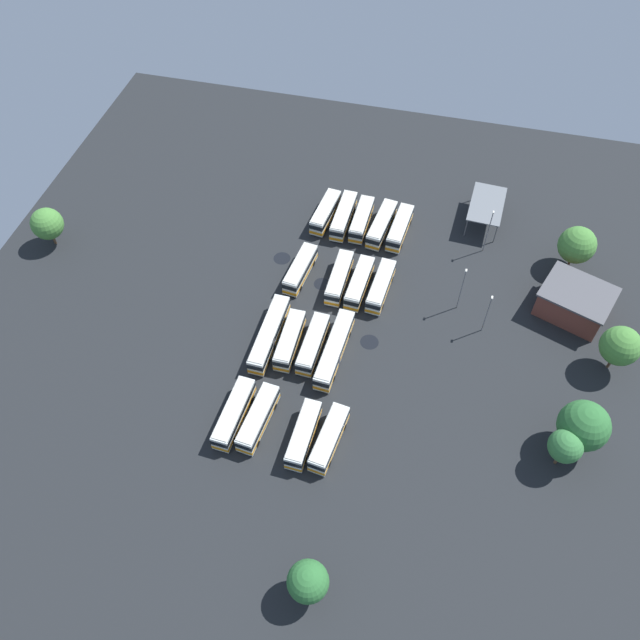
% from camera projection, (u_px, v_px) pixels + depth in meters
% --- Properties ---
extents(ground_plane, '(122.07, 122.07, 0.00)m').
position_uv_depth(ground_plane, '(326.00, 317.00, 107.15)').
color(ground_plane, black).
extents(bus_row0_slot0, '(10.39, 3.92, 3.36)m').
position_uv_depth(bus_row0_slot0, '(329.00, 438.00, 91.35)').
color(bus_row0_slot0, silver).
rests_on(bus_row0_slot0, ground_plane).
extents(bus_row0_slot1, '(10.27, 2.99, 3.36)m').
position_uv_depth(bus_row0_slot1, '(303.00, 435.00, 91.72)').
color(bus_row0_slot1, silver).
rests_on(bus_row0_slot1, ground_plane).
extents(bus_row0_slot3, '(10.71, 3.70, 3.36)m').
position_uv_depth(bus_row0_slot3, '(258.00, 418.00, 93.36)').
color(bus_row0_slot3, silver).
rests_on(bus_row0_slot3, ground_plane).
extents(bus_row0_slot4, '(11.24, 3.27, 3.36)m').
position_uv_depth(bus_row0_slot4, '(234.00, 413.00, 93.84)').
color(bus_row0_slot4, silver).
rests_on(bus_row0_slot4, ground_plane).
extents(bus_row1_slot1, '(14.40, 3.53, 3.36)m').
position_uv_depth(bus_row1_slot1, '(334.00, 350.00, 100.83)').
color(bus_row1_slot1, silver).
rests_on(bus_row1_slot1, ground_plane).
extents(bus_row1_slot2, '(10.75, 3.02, 3.36)m').
position_uv_depth(bus_row1_slot2, '(313.00, 344.00, 101.53)').
color(bus_row1_slot2, silver).
rests_on(bus_row1_slot2, ground_plane).
extents(bus_row1_slot3, '(10.46, 2.66, 3.36)m').
position_uv_depth(bus_row1_slot3, '(290.00, 340.00, 102.00)').
color(bus_row1_slot3, silver).
rests_on(bus_row1_slot3, ground_plane).
extents(bus_row1_slot4, '(14.33, 2.97, 3.36)m').
position_uv_depth(bus_row1_slot4, '(269.00, 334.00, 102.72)').
color(bus_row1_slot4, silver).
rests_on(bus_row1_slot4, ground_plane).
extents(bus_row2_slot0, '(10.61, 3.45, 3.36)m').
position_uv_depth(bus_row2_slot0, '(381.00, 286.00, 108.96)').
color(bus_row2_slot0, silver).
rests_on(bus_row2_slot0, ground_plane).
extents(bus_row2_slot1, '(10.64, 3.29, 3.36)m').
position_uv_depth(bus_row2_slot1, '(359.00, 283.00, 109.43)').
color(bus_row2_slot1, silver).
rests_on(bus_row2_slot1, ground_plane).
extents(bus_row2_slot2, '(10.70, 2.82, 3.36)m').
position_uv_depth(bus_row2_slot2, '(339.00, 278.00, 110.16)').
color(bus_row2_slot2, silver).
rests_on(bus_row2_slot2, ground_plane).
extents(bus_row2_slot4, '(10.44, 3.79, 3.36)m').
position_uv_depth(bus_row2_slot4, '(300.00, 269.00, 111.38)').
color(bus_row2_slot4, silver).
rests_on(bus_row2_slot4, ground_plane).
extents(bus_row3_slot0, '(10.48, 3.55, 3.36)m').
position_uv_depth(bus_row3_slot0, '(400.00, 228.00, 117.68)').
color(bus_row3_slot0, silver).
rests_on(bus_row3_slot0, ground_plane).
extents(bus_row3_slot1, '(11.21, 4.01, 3.36)m').
position_uv_depth(bus_row3_slot1, '(382.00, 224.00, 118.24)').
color(bus_row3_slot1, silver).
rests_on(bus_row3_slot1, ground_plane).
extents(bus_row3_slot2, '(10.23, 2.86, 3.36)m').
position_uv_depth(bus_row3_slot2, '(362.00, 219.00, 119.05)').
color(bus_row3_slot2, silver).
rests_on(bus_row3_slot2, ground_plane).
extents(bus_row3_slot3, '(11.17, 2.92, 3.36)m').
position_uv_depth(bus_row3_slot3, '(344.00, 216.00, 119.63)').
color(bus_row3_slot3, silver).
rests_on(bus_row3_slot3, ground_plane).
extents(bus_row3_slot4, '(10.45, 3.80, 3.36)m').
position_uv_depth(bus_row3_slot4, '(325.00, 212.00, 120.25)').
color(bus_row3_slot4, silver).
rests_on(bus_row3_slot4, ground_plane).
extents(depot_building, '(12.38, 13.55, 5.10)m').
position_uv_depth(depot_building, '(575.00, 301.00, 105.88)').
color(depot_building, brown).
rests_on(depot_building, ground_plane).
extents(maintenance_shelter, '(11.25, 6.66, 4.22)m').
position_uv_depth(maintenance_shelter, '(487.00, 204.00, 118.29)').
color(maintenance_shelter, slate).
rests_on(maintenance_shelter, ground_plane).
extents(lamp_post_by_building, '(0.56, 0.28, 8.40)m').
position_uv_depth(lamp_post_by_building, '(487.00, 313.00, 101.82)').
color(lamp_post_by_building, slate).
rests_on(lamp_post_by_building, ground_plane).
extents(lamp_post_far_corner, '(0.56, 0.28, 9.30)m').
position_uv_depth(lamp_post_far_corner, '(462.00, 288.00, 104.41)').
color(lamp_post_far_corner, slate).
rests_on(lamp_post_far_corner, ground_plane).
extents(lamp_post_mid_lot, '(0.56, 0.28, 9.42)m').
position_uv_depth(lamp_post_mid_lot, '(488.00, 230.00, 112.55)').
color(lamp_post_mid_lot, slate).
rests_on(lamp_post_mid_lot, ground_plane).
extents(tree_northeast, '(7.16, 7.16, 9.22)m').
position_uv_depth(tree_northeast, '(584.00, 426.00, 88.26)').
color(tree_northeast, brown).
rests_on(tree_northeast, ground_plane).
extents(tree_north_edge, '(4.75, 4.75, 7.43)m').
position_uv_depth(tree_north_edge, '(566.00, 446.00, 87.02)').
color(tree_north_edge, brown).
rests_on(tree_north_edge, ground_plane).
extents(tree_west_edge, '(5.69, 5.69, 7.70)m').
position_uv_depth(tree_west_edge, '(47.00, 224.00, 113.92)').
color(tree_west_edge, brown).
rests_on(tree_west_edge, ground_plane).
extents(tree_east_edge, '(5.15, 5.15, 7.14)m').
position_uv_depth(tree_east_edge, '(308.00, 581.00, 76.63)').
color(tree_east_edge, brown).
rests_on(tree_east_edge, ground_plane).
extents(tree_northwest, '(6.10, 6.10, 8.64)m').
position_uv_depth(tree_northwest, '(620.00, 346.00, 96.62)').
color(tree_northwest, brown).
rests_on(tree_northwest, ground_plane).
extents(tree_south_edge, '(6.44, 6.44, 8.42)m').
position_uv_depth(tree_south_edge, '(577.00, 245.00, 110.21)').
color(tree_south_edge, brown).
rests_on(tree_south_edge, ground_plane).
extents(puddle_centre_drain, '(3.05, 3.05, 0.01)m').
position_uv_depth(puddle_centre_drain, '(282.00, 258.00, 115.40)').
color(puddle_centre_drain, black).
rests_on(puddle_centre_drain, ground_plane).
extents(puddle_front_lane, '(2.81, 2.81, 0.01)m').
position_uv_depth(puddle_front_lane, '(322.00, 284.00, 111.64)').
color(puddle_front_lane, black).
rests_on(puddle_front_lane, ground_plane).
extents(puddle_between_rows, '(3.00, 3.00, 0.01)m').
position_uv_depth(puddle_between_rows, '(369.00, 342.00, 103.96)').
color(puddle_between_rows, black).
rests_on(puddle_between_rows, ground_plane).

